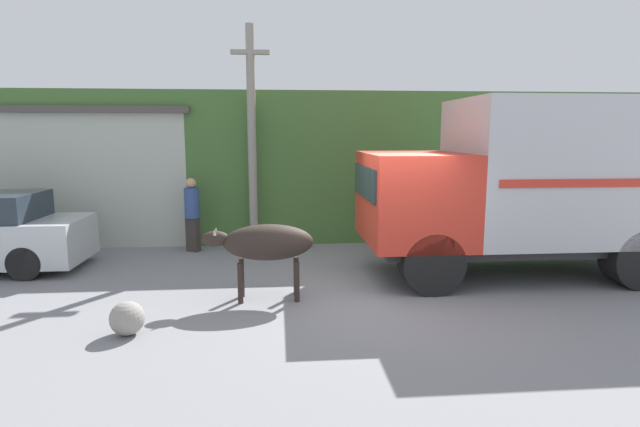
{
  "coord_description": "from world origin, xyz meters",
  "views": [
    {
      "loc": [
        -1.72,
        -8.33,
        2.8
      ],
      "look_at": [
        -0.96,
        0.44,
        1.38
      ],
      "focal_mm": 28.0,
      "sensor_mm": 36.0,
      "label": 1
    }
  ],
  "objects_px": {
    "brown_cow": "(266,243)",
    "utility_pole": "(252,134)",
    "pedestrian_on_hill": "(192,211)",
    "cargo_truck": "(534,182)",
    "roadside_rock": "(127,318)"
  },
  "relations": [
    {
      "from": "utility_pole",
      "to": "roadside_rock",
      "type": "height_order",
      "value": "utility_pole"
    },
    {
      "from": "cargo_truck",
      "to": "utility_pole",
      "type": "distance_m",
      "value": 6.3
    },
    {
      "from": "cargo_truck",
      "to": "roadside_rock",
      "type": "xyz_separation_m",
      "value": [
        -7.09,
        -2.42,
        -1.63
      ]
    },
    {
      "from": "cargo_truck",
      "to": "pedestrian_on_hill",
      "type": "bearing_deg",
      "value": 158.93
    },
    {
      "from": "cargo_truck",
      "to": "utility_pole",
      "type": "bearing_deg",
      "value": 152.5
    },
    {
      "from": "utility_pole",
      "to": "roadside_rock",
      "type": "bearing_deg",
      "value": -106.34
    },
    {
      "from": "brown_cow",
      "to": "utility_pole",
      "type": "bearing_deg",
      "value": 92.1
    },
    {
      "from": "pedestrian_on_hill",
      "to": "brown_cow",
      "type": "bearing_deg",
      "value": 143.24
    },
    {
      "from": "pedestrian_on_hill",
      "to": "utility_pole",
      "type": "distance_m",
      "value": 2.31
    },
    {
      "from": "utility_pole",
      "to": "cargo_truck",
      "type": "bearing_deg",
      "value": -26.86
    },
    {
      "from": "pedestrian_on_hill",
      "to": "utility_pole",
      "type": "height_order",
      "value": "utility_pole"
    },
    {
      "from": "roadside_rock",
      "to": "pedestrian_on_hill",
      "type": "bearing_deg",
      "value": 88.85
    },
    {
      "from": "utility_pole",
      "to": "roadside_rock",
      "type": "xyz_separation_m",
      "value": [
        -1.54,
        -5.24,
        -2.53
      ]
    },
    {
      "from": "brown_cow",
      "to": "pedestrian_on_hill",
      "type": "bearing_deg",
      "value": 112.84
    },
    {
      "from": "brown_cow",
      "to": "roadside_rock",
      "type": "distance_m",
      "value": 2.46
    }
  ]
}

